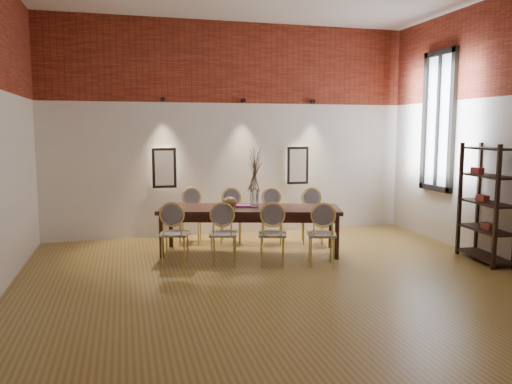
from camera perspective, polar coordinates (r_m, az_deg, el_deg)
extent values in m
cube|color=olive|center=(6.51, 3.98, -10.86)|extent=(7.00, 7.00, 0.02)
cube|color=silver|center=(9.62, -2.80, 7.12)|extent=(7.00, 0.10, 4.00)
cube|color=silver|center=(3.06, 26.41, 6.41)|extent=(7.00, 0.10, 4.00)
cube|color=maroon|center=(9.63, -2.75, 14.57)|extent=(7.00, 0.02, 1.50)
cube|color=#FFEAC6|center=(9.36, -10.45, 2.72)|extent=(0.36, 0.06, 0.66)
cube|color=#FFEAC6|center=(9.90, 4.73, 3.05)|extent=(0.36, 0.06, 0.66)
cylinder|color=black|center=(9.32, -10.62, 10.39)|extent=(0.08, 0.10, 0.08)
cylinder|color=black|center=(9.55, -1.46, 10.43)|extent=(0.08, 0.10, 0.08)
cylinder|color=black|center=(9.97, 6.52, 10.24)|extent=(0.08, 0.10, 0.08)
cube|color=silver|center=(9.58, 20.19, 7.59)|extent=(0.02, 0.78, 2.38)
cube|color=black|center=(9.57, 20.09, 7.60)|extent=(0.08, 0.90, 2.50)
cube|color=black|center=(9.57, 20.09, 7.60)|extent=(0.06, 0.06, 2.40)
cube|color=#361813|center=(8.15, -0.72, -4.38)|extent=(3.04, 1.70, 0.75)
cylinder|color=silver|center=(8.05, -0.17, -0.72)|extent=(0.14, 0.14, 0.30)
ellipsoid|color=brown|center=(8.03, -3.01, -1.18)|extent=(0.24, 0.24, 0.18)
cube|color=#952F7C|center=(8.13, -1.41, -1.61)|extent=(0.30, 0.25, 0.03)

